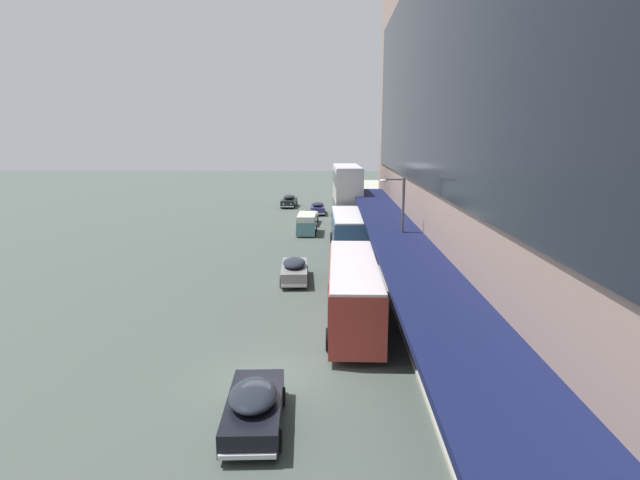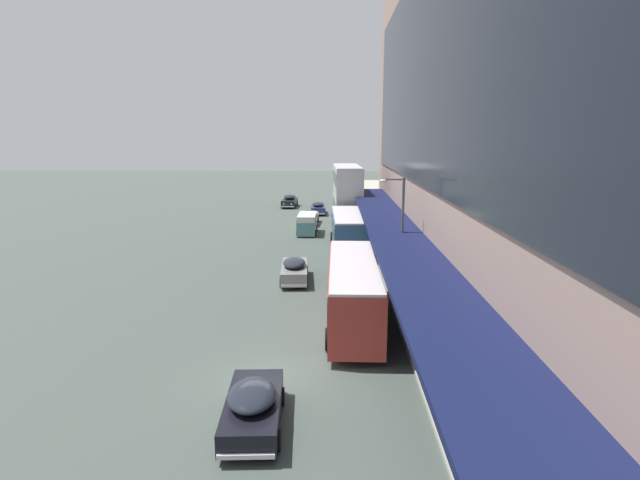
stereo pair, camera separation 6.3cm
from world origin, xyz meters
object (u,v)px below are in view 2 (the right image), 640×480
object	(u,v)px
transit_bus_kerbside_far	(349,230)
street_lamp	(399,226)
sedan_far_back	(294,270)
fire_hydrant	(425,348)
sedan_lead_mid	(253,406)
transit_bus_kerbside_front	(353,289)
sedan_lead_near	(290,201)
pedestrian_at_kerb	(439,342)
sedan_oncoming_rear	(318,208)
transit_bus_kerbside_rear	(347,195)
vw_van	(307,223)
sedan_second_mid	(309,217)

from	to	relation	value
transit_bus_kerbside_far	street_lamp	size ratio (longest dim) A/B	1.40
sedan_far_back	fire_hydrant	bearing A→B (deg)	-60.70
transit_bus_kerbside_far	sedan_lead_mid	distance (m)	26.04
transit_bus_kerbside_front	sedan_lead_near	world-z (taller)	transit_bus_kerbside_front
pedestrian_at_kerb	fire_hydrant	bearing A→B (deg)	109.10
sedan_oncoming_rear	fire_hydrant	xyz separation A→B (m)	(5.81, -40.67, -0.26)
street_lamp	transit_bus_kerbside_far	bearing A→B (deg)	103.20
sedan_oncoming_rear	street_lamp	bearing A→B (deg)	-79.62
transit_bus_kerbside_rear	street_lamp	world-z (taller)	street_lamp
sedan_lead_near	vw_van	xyz separation A→B (m)	(3.34, -18.79, 0.28)
sedan_oncoming_rear	fire_hydrant	distance (m)	41.09
transit_bus_kerbside_far	fire_hydrant	xyz separation A→B (m)	(2.69, -20.45, -1.33)
sedan_lead_near	street_lamp	bearing A→B (deg)	-75.41
street_lamp	fire_hydrant	world-z (taller)	street_lamp
vw_van	sedan_second_mid	bearing A→B (deg)	90.77
sedan_lead_near	fire_hydrant	distance (m)	47.92
sedan_far_back	sedan_lead_near	xyz separation A→B (m)	(-3.34, 35.27, 0.04)
transit_bus_kerbside_far	sedan_far_back	bearing A→B (deg)	-113.43
vw_van	pedestrian_at_kerb	bearing A→B (deg)	-76.73
transit_bus_kerbside_rear	sedan_lead_near	world-z (taller)	transit_bus_kerbside_rear
sedan_second_mid	sedan_oncoming_rear	xyz separation A→B (m)	(0.78, 7.07, -0.01)
transit_bus_kerbside_rear	sedan_lead_mid	distance (m)	36.82
sedan_lead_mid	sedan_oncoming_rear	distance (m)	45.96
transit_bus_kerbside_rear	sedan_lead_mid	xyz separation A→B (m)	(-4.03, -36.50, -2.73)
sedan_second_mid	fire_hydrant	size ratio (longest dim) A/B	6.68
transit_bus_kerbside_far	fire_hydrant	world-z (taller)	transit_bus_kerbside_far
sedan_lead_near	sedan_oncoming_rear	bearing A→B (deg)	-56.93
transit_bus_kerbside_front	vw_van	size ratio (longest dim) A/B	2.30
sedan_far_back	sedan_second_mid	size ratio (longest dim) A/B	1.03
fire_hydrant	sedan_lead_mid	bearing A→B (deg)	-141.22
sedan_oncoming_rear	fire_hydrant	bearing A→B (deg)	-81.86
sedan_lead_mid	fire_hydrant	size ratio (longest dim) A/B	6.41
transit_bus_kerbside_rear	transit_bus_kerbside_far	size ratio (longest dim) A/B	0.97
vw_van	street_lamp	world-z (taller)	street_lamp
transit_bus_kerbside_rear	pedestrian_at_kerb	xyz separation A→B (m)	(2.87, -32.19, -2.29)
transit_bus_kerbside_far	sedan_second_mid	world-z (taller)	transit_bus_kerbside_far
transit_bus_kerbside_rear	pedestrian_at_kerb	world-z (taller)	transit_bus_kerbside_rear
sedan_lead_mid	sedan_second_mid	world-z (taller)	sedan_second_mid
transit_bus_kerbside_rear	fire_hydrant	size ratio (longest dim) A/B	13.36
transit_bus_kerbside_front	sedan_second_mid	bearing A→B (deg)	97.02
sedan_second_mid	vw_van	xyz separation A→B (m)	(0.07, -5.51, 0.33)
transit_bus_kerbside_far	vw_van	xyz separation A→B (m)	(-3.83, 7.65, -0.72)
sedan_far_back	transit_bus_kerbside_far	bearing A→B (deg)	66.57
transit_bus_kerbside_rear	sedan_lead_mid	size ratio (longest dim) A/B	2.08
sedan_second_mid	pedestrian_at_kerb	bearing A→B (deg)	-78.67
transit_bus_kerbside_rear	sedan_far_back	world-z (taller)	transit_bus_kerbside_rear
pedestrian_at_kerb	street_lamp	distance (m)	10.57
pedestrian_at_kerb	fire_hydrant	world-z (taller)	pedestrian_at_kerb
sedan_lead_mid	sedan_lead_near	xyz separation A→B (m)	(-3.29, 52.17, 0.07)
sedan_far_back	sedan_oncoming_rear	world-z (taller)	sedan_far_back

